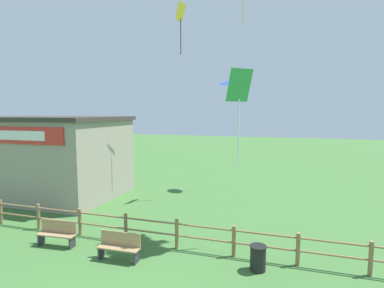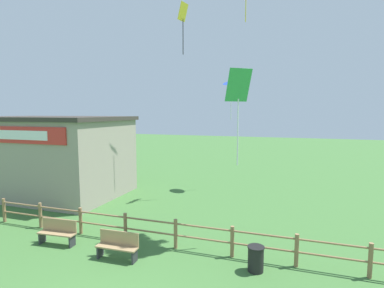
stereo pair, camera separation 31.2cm
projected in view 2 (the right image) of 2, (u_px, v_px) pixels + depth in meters
The scene contains 8 objects.
wooden_fence at pixel (176, 232), 11.51m from camera, with size 17.77×0.14×1.15m.
seaside_building at pixel (51, 155), 19.14m from camera, with size 9.30×6.13×4.97m.
park_bench_near_fence at pixel (118, 245), 10.68m from camera, with size 1.55×0.45×0.99m.
park_bench_by_building at pixel (58, 231), 11.89m from camera, with size 1.57×0.52×0.99m.
trash_bin at pixel (256, 259), 9.86m from camera, with size 0.56×0.56×0.85m.
kite_blue_delta at pixel (231, 82), 20.04m from camera, with size 1.58×1.55×2.83m.
kite_green_diamond at pixel (238, 95), 11.29m from camera, with size 1.02×0.92×3.65m.
kite_yellow_diamond at pixel (183, 18), 17.99m from camera, with size 0.48×0.80×3.00m.
Camera 2 is at (4.11, -4.87, 5.23)m, focal length 28.00 mm.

